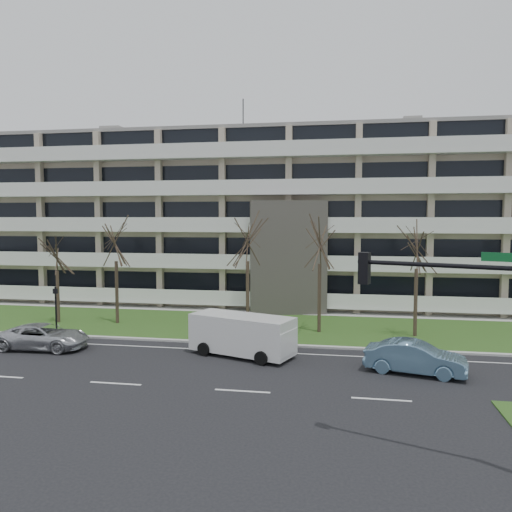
% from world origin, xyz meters
% --- Properties ---
extents(ground, '(160.00, 160.00, 0.00)m').
position_xyz_m(ground, '(0.00, 0.00, 0.00)').
color(ground, black).
rests_on(ground, ground).
extents(grass_verge, '(90.00, 10.00, 0.06)m').
position_xyz_m(grass_verge, '(0.00, 13.00, 0.03)').
color(grass_verge, '#34521B').
rests_on(grass_verge, ground).
extents(curb, '(90.00, 0.35, 0.12)m').
position_xyz_m(curb, '(0.00, 8.00, 0.06)').
color(curb, '#B2B2AD').
rests_on(curb, ground).
extents(sidewalk, '(90.00, 2.00, 0.08)m').
position_xyz_m(sidewalk, '(0.00, 18.50, 0.04)').
color(sidewalk, '#B2B2AD').
rests_on(sidewalk, ground).
extents(lane_edge_line, '(90.00, 0.12, 0.01)m').
position_xyz_m(lane_edge_line, '(0.00, 6.50, 0.01)').
color(lane_edge_line, white).
rests_on(lane_edge_line, ground).
extents(apartment_building, '(60.50, 15.10, 18.75)m').
position_xyz_m(apartment_building, '(-0.01, 25.32, 7.61)').
color(apartment_building, tan).
rests_on(apartment_building, ground).
extents(silver_pickup, '(5.31, 2.58, 1.46)m').
position_xyz_m(silver_pickup, '(-12.89, 5.04, 0.73)').
color(silver_pickup, '#B7B9BF').
rests_on(silver_pickup, ground).
extents(blue_sedan, '(5.11, 2.80, 1.60)m').
position_xyz_m(blue_sedan, '(7.90, 3.92, 0.80)').
color(blue_sedan, '#6894B5').
rests_on(blue_sedan, ground).
extents(white_van, '(6.19, 3.98, 2.25)m').
position_xyz_m(white_van, '(-1.07, 5.59, 1.35)').
color(white_van, silver).
rests_on(white_van, ground).
extents(traffic_signal, '(5.44, 2.26, 6.66)m').
position_xyz_m(traffic_signal, '(8.27, -5.31, 4.31)').
color(traffic_signal, black).
rests_on(traffic_signal, ground).
extents(pedestrian_signal, '(0.32, 0.27, 3.03)m').
position_xyz_m(pedestrian_signal, '(-14.76, 9.41, 1.93)').
color(pedestrian_signal, black).
rests_on(pedestrian_signal, ground).
extents(tree_1, '(3.40, 3.40, 6.81)m').
position_xyz_m(tree_1, '(-16.04, 11.78, 5.29)').
color(tree_1, '#382B21').
rests_on(tree_1, ground).
extents(tree_2, '(4.06, 4.06, 8.11)m').
position_xyz_m(tree_2, '(-11.69, 12.26, 6.31)').
color(tree_2, '#382B21').
rests_on(tree_2, ground).
extents(tree_3, '(4.16, 4.16, 8.32)m').
position_xyz_m(tree_3, '(-2.14, 12.57, 6.48)').
color(tree_3, '#382B21').
rests_on(tree_3, ground).
extents(tree_4, '(4.13, 4.13, 8.25)m').
position_xyz_m(tree_4, '(2.84, 11.93, 6.42)').
color(tree_4, '#382B21').
rests_on(tree_4, ground).
extents(tree_5, '(3.94, 3.94, 7.88)m').
position_xyz_m(tree_5, '(8.99, 11.77, 6.13)').
color(tree_5, '#382B21').
rests_on(tree_5, ground).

